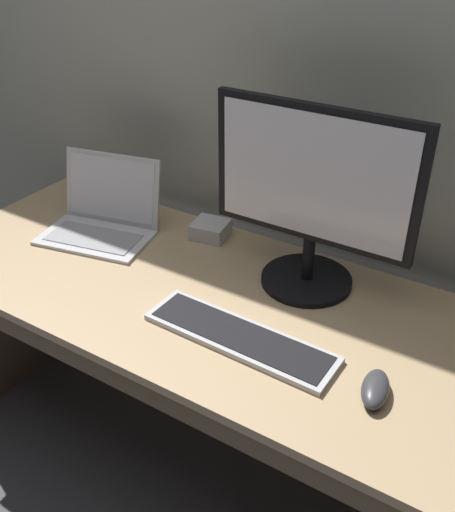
{
  "coord_description": "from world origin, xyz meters",
  "views": [
    {
      "loc": [
        0.76,
        -1.07,
        1.64
      ],
      "look_at": [
        0.1,
        0.0,
        0.85
      ],
      "focal_mm": 40.33,
      "sensor_mm": 36.0,
      "label": 1
    }
  ],
  "objects_px": {
    "laptop_silver": "(103,215)",
    "computer_mouse": "(375,389)",
    "external_monitor": "(312,198)",
    "wired_keyboard": "(240,337)",
    "external_drive_box": "(210,229)"
  },
  "relations": [
    {
      "from": "laptop_silver",
      "to": "wired_keyboard",
      "type": "height_order",
      "value": "laptop_silver"
    },
    {
      "from": "wired_keyboard",
      "to": "computer_mouse",
      "type": "distance_m",
      "value": 0.35
    },
    {
      "from": "laptop_silver",
      "to": "computer_mouse",
      "type": "xyz_separation_m",
      "value": [
        1.0,
        -0.24,
        -0.04
      ]
    },
    {
      "from": "wired_keyboard",
      "to": "computer_mouse",
      "type": "height_order",
      "value": "computer_mouse"
    },
    {
      "from": "external_monitor",
      "to": "wired_keyboard",
      "type": "bearing_deg",
      "value": -95.73
    },
    {
      "from": "wired_keyboard",
      "to": "external_monitor",
      "type": "bearing_deg",
      "value": 84.27
    },
    {
      "from": "computer_mouse",
      "to": "external_drive_box",
      "type": "distance_m",
      "value": 0.8
    },
    {
      "from": "laptop_silver",
      "to": "wired_keyboard",
      "type": "distance_m",
      "value": 0.7
    },
    {
      "from": "laptop_silver",
      "to": "computer_mouse",
      "type": "bearing_deg",
      "value": -13.52
    },
    {
      "from": "laptop_silver",
      "to": "external_drive_box",
      "type": "relative_size",
      "value": 3.59
    },
    {
      "from": "external_monitor",
      "to": "external_drive_box",
      "type": "relative_size",
      "value": 5.13
    },
    {
      "from": "laptop_silver",
      "to": "external_monitor",
      "type": "bearing_deg",
      "value": 5.85
    },
    {
      "from": "laptop_silver",
      "to": "computer_mouse",
      "type": "height_order",
      "value": "laptop_silver"
    },
    {
      "from": "external_monitor",
      "to": "computer_mouse",
      "type": "xyz_separation_m",
      "value": [
        0.32,
        -0.31,
        -0.25
      ]
    },
    {
      "from": "computer_mouse",
      "to": "external_drive_box",
      "type": "xyz_separation_m",
      "value": [
        -0.69,
        0.4,
        0.0
      ]
    }
  ]
}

